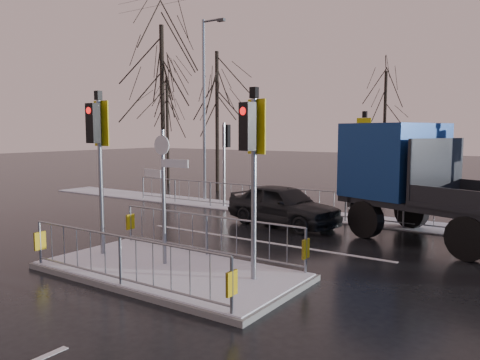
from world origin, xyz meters
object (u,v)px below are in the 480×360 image
Objects in this scene: car_far_lane at (283,205)px; flatbed_truck at (425,178)px; street_lamp_left at (205,103)px; traffic_island at (168,257)px.

car_far_lane is 0.52× the size of flatbed_truck.
street_lamp_left is (-10.33, 2.77, 2.67)m from flatbed_truck.
traffic_island is at bearing -163.88° from car_far_lane.
street_lamp_left is at bearing 164.98° from flatbed_truck.
car_far_lane is 4.59m from flatbed_truck.
traffic_island is 0.73× the size of street_lamp_left.
car_far_lane is at bearing -28.95° from street_lamp_left.
traffic_island is 12.17m from street_lamp_left.
street_lamp_left reaches higher than traffic_island.
flatbed_truck is 11.02m from street_lamp_left.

